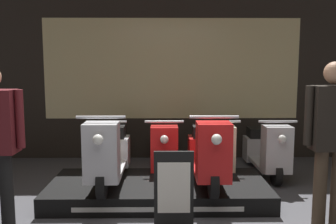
# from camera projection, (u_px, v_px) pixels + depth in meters

# --- Properties ---
(shop_wall_back) EXTENTS (7.89, 0.09, 3.20)m
(shop_wall_back) POSITION_uv_depth(u_px,v_px,m) (172.00, 66.00, 6.41)
(shop_wall_back) COLOR #28231E
(shop_wall_back) RESTS_ON ground_plane
(display_platform) EXTENTS (2.63, 1.19, 0.21)m
(display_platform) POSITION_uv_depth(u_px,v_px,m) (159.00, 190.00, 4.57)
(display_platform) COLOR black
(display_platform) RESTS_ON ground_plane
(scooter_display_left) EXTENTS (0.51, 1.54, 0.89)m
(scooter_display_left) POSITION_uv_depth(u_px,v_px,m) (109.00, 153.00, 4.48)
(scooter_display_left) COLOR black
(scooter_display_left) RESTS_ON display_platform
(scooter_display_right) EXTENTS (0.51, 1.54, 0.89)m
(scooter_display_right) POSITION_uv_depth(u_px,v_px,m) (207.00, 153.00, 4.50)
(scooter_display_right) COLOR black
(scooter_display_right) RESTS_ON display_platform
(scooter_backrow_0) EXTENTS (0.51, 1.54, 0.89)m
(scooter_backrow_0) POSITION_uv_depth(u_px,v_px,m) (113.00, 151.00, 5.54)
(scooter_backrow_0) COLOR black
(scooter_backrow_0) RESTS_ON ground_plane
(scooter_backrow_1) EXTENTS (0.51, 1.54, 0.89)m
(scooter_backrow_1) POSITION_uv_depth(u_px,v_px,m) (164.00, 151.00, 5.55)
(scooter_backrow_1) COLOR black
(scooter_backrow_1) RESTS_ON ground_plane
(scooter_backrow_2) EXTENTS (0.51, 1.54, 0.89)m
(scooter_backrow_2) POSITION_uv_depth(u_px,v_px,m) (215.00, 150.00, 5.56)
(scooter_backrow_2) COLOR black
(scooter_backrow_2) RESTS_ON ground_plane
(scooter_backrow_3) EXTENTS (0.51, 1.54, 0.89)m
(scooter_backrow_3) POSITION_uv_depth(u_px,v_px,m) (266.00, 150.00, 5.57)
(scooter_backrow_3) COLOR black
(scooter_backrow_3) RESTS_ON ground_plane
(person_right_browsing) EXTENTS (0.55, 0.22, 1.66)m
(person_right_browsing) POSITION_uv_depth(u_px,v_px,m) (332.00, 133.00, 3.65)
(person_right_browsing) COLOR #473828
(person_right_browsing) RESTS_ON ground_plane
(price_sign_board) EXTENTS (0.38, 0.04, 0.82)m
(price_sign_board) POSITION_uv_depth(u_px,v_px,m) (174.00, 193.00, 3.56)
(price_sign_board) COLOR black
(price_sign_board) RESTS_ON ground_plane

